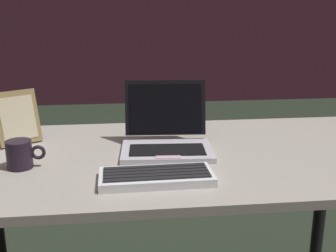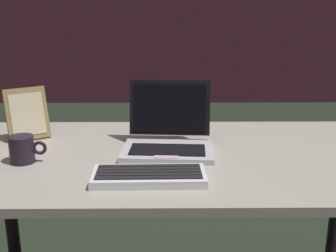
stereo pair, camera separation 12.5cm
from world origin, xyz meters
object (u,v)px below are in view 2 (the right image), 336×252
Objects in this scene: external_keyboard at (149,176)px; coffee_mug at (23,149)px; photo_frame at (27,114)px; laptop_front at (168,138)px.

coffee_mug reaches higher than external_keyboard.
external_keyboard is at bearing -20.13° from coffee_mug.
photo_frame is 1.63× the size of coffee_mug.
coffee_mug is at bearing 159.87° from external_keyboard.
external_keyboard is 1.69× the size of photo_frame.
coffee_mug is at bearing -76.79° from photo_frame.
laptop_front is 0.49m from photo_frame.
photo_frame is at bearing 139.72° from external_keyboard.
external_keyboard is 0.56m from photo_frame.
photo_frame is (-0.42, 0.36, 0.08)m from external_keyboard.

